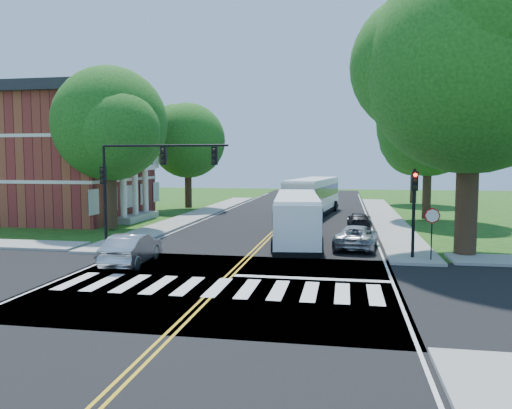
% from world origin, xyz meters
% --- Properties ---
extents(ground, '(140.00, 140.00, 0.00)m').
position_xyz_m(ground, '(0.00, 0.00, 0.00)').
color(ground, '#1A4411').
rests_on(ground, ground).
extents(road, '(14.00, 96.00, 0.01)m').
position_xyz_m(road, '(0.00, 18.00, 0.01)').
color(road, black).
rests_on(road, ground).
extents(cross_road, '(60.00, 12.00, 0.01)m').
position_xyz_m(cross_road, '(0.00, 0.00, 0.01)').
color(cross_road, black).
rests_on(cross_road, ground).
extents(center_line, '(0.36, 70.00, 0.01)m').
position_xyz_m(center_line, '(0.00, 22.00, 0.01)').
color(center_line, gold).
rests_on(center_line, road).
extents(edge_line_w, '(0.12, 70.00, 0.01)m').
position_xyz_m(edge_line_w, '(-6.80, 22.00, 0.01)').
color(edge_line_w, silver).
rests_on(edge_line_w, road).
extents(edge_line_e, '(0.12, 70.00, 0.01)m').
position_xyz_m(edge_line_e, '(6.80, 22.00, 0.01)').
color(edge_line_e, silver).
rests_on(edge_line_e, road).
extents(crosswalk, '(12.60, 3.00, 0.01)m').
position_xyz_m(crosswalk, '(0.00, -0.50, 0.02)').
color(crosswalk, silver).
rests_on(crosswalk, road).
extents(stop_bar, '(6.60, 0.40, 0.01)m').
position_xyz_m(stop_bar, '(3.50, 1.60, 0.02)').
color(stop_bar, silver).
rests_on(stop_bar, road).
extents(sidewalk_nw, '(2.60, 40.00, 0.15)m').
position_xyz_m(sidewalk_nw, '(-8.30, 25.00, 0.07)').
color(sidewalk_nw, gray).
rests_on(sidewalk_nw, ground).
extents(sidewalk_ne, '(2.60, 40.00, 0.15)m').
position_xyz_m(sidewalk_ne, '(8.30, 25.00, 0.07)').
color(sidewalk_ne, gray).
rests_on(sidewalk_ne, ground).
extents(tree_ne_big, '(10.80, 10.80, 14.91)m').
position_xyz_m(tree_ne_big, '(11.00, 8.00, 9.62)').
color(tree_ne_big, '#342315').
rests_on(tree_ne_big, ground).
extents(tree_west_near, '(8.00, 8.00, 11.40)m').
position_xyz_m(tree_west_near, '(-11.50, 14.00, 7.53)').
color(tree_west_near, '#342315').
rests_on(tree_west_near, ground).
extents(tree_west_far, '(7.60, 7.60, 10.67)m').
position_xyz_m(tree_west_far, '(-11.00, 30.00, 7.00)').
color(tree_west_far, '#342315').
rests_on(tree_west_far, ground).
extents(tree_east_mid, '(8.40, 8.40, 11.93)m').
position_xyz_m(tree_east_mid, '(11.50, 24.00, 7.86)').
color(tree_east_mid, '#342315').
rests_on(tree_east_mid, ground).
extents(tree_east_far, '(7.20, 7.20, 10.34)m').
position_xyz_m(tree_east_far, '(12.50, 40.00, 6.86)').
color(tree_east_far, '#342315').
rests_on(tree_east_far, ground).
extents(brick_building, '(20.00, 13.00, 10.80)m').
position_xyz_m(brick_building, '(-21.95, 20.00, 5.42)').
color(brick_building, maroon).
rests_on(brick_building, ground).
extents(signal_nw, '(7.15, 0.46, 5.66)m').
position_xyz_m(signal_nw, '(-5.86, 6.43, 4.38)').
color(signal_nw, black).
rests_on(signal_nw, ground).
extents(signal_ne, '(0.30, 0.46, 4.40)m').
position_xyz_m(signal_ne, '(8.20, 6.44, 2.96)').
color(signal_ne, black).
rests_on(signal_ne, ground).
extents(stop_sign, '(0.76, 0.08, 2.53)m').
position_xyz_m(stop_sign, '(9.00, 5.98, 2.03)').
color(stop_sign, black).
rests_on(stop_sign, ground).
extents(bus_lead, '(3.60, 11.49, 2.92)m').
position_xyz_m(bus_lead, '(2.01, 10.66, 1.55)').
color(bus_lead, white).
rests_on(bus_lead, road).
extents(bus_follow, '(4.44, 13.10, 3.33)m').
position_xyz_m(bus_follow, '(1.97, 26.60, 1.77)').
color(bus_follow, white).
rests_on(bus_follow, road).
extents(hatchback, '(1.84, 4.58, 1.48)m').
position_xyz_m(hatchback, '(-5.11, 3.06, 0.75)').
color(hatchback, '#A5A8AC').
rests_on(hatchback, road).
extents(suv, '(2.71, 4.95, 1.32)m').
position_xyz_m(suv, '(5.50, 9.38, 0.67)').
color(suv, '#B1B3B9').
rests_on(suv, road).
extents(dark_sedan, '(1.77, 3.99, 1.14)m').
position_xyz_m(dark_sedan, '(5.88, 18.02, 0.58)').
color(dark_sedan, black).
rests_on(dark_sedan, road).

